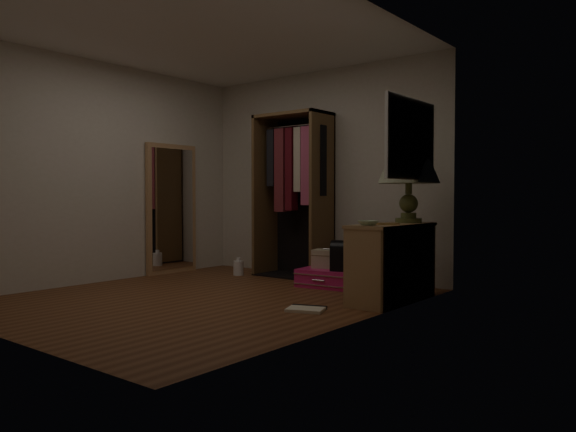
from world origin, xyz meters
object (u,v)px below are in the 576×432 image
object	(u,v)px
console_bookshelf	(394,260)
train_case	(327,259)
pink_suitcase	(329,278)
open_wardrobe	(295,181)
floor_mirror	(172,209)
black_bag	(346,255)
table_lamp	(409,167)
white_jug	(238,268)

from	to	relation	value
console_bookshelf	train_case	world-z (taller)	console_bookshelf
pink_suitcase	open_wardrobe	bearing A→B (deg)	145.80
floor_mirror	black_bag	world-z (taller)	floor_mirror
table_lamp	black_bag	bearing A→B (deg)	-178.89
white_jug	open_wardrobe	bearing A→B (deg)	31.70
open_wardrobe	train_case	distance (m)	1.22
pink_suitcase	black_bag	xyz separation A→B (m)	(0.24, -0.02, 0.27)
floor_mirror	train_case	bearing A→B (deg)	10.48
table_lamp	white_jug	bearing A→B (deg)	179.10
floor_mirror	black_bag	xyz separation A→B (m)	(2.51, 0.33, -0.48)
table_lamp	white_jug	distance (m)	2.69
open_wardrobe	white_jug	world-z (taller)	open_wardrobe
train_case	black_bag	size ratio (longest dim) A/B	0.98
console_bookshelf	pink_suitcase	size ratio (longest dim) A/B	1.59
table_lamp	train_case	bearing A→B (deg)	176.62
floor_mirror	white_jug	world-z (taller)	floor_mirror
train_case	table_lamp	bearing A→B (deg)	-17.14
open_wardrobe	pink_suitcase	world-z (taller)	open_wardrobe
console_bookshelf	open_wardrobe	world-z (taller)	open_wardrobe
black_bag	train_case	bearing A→B (deg)	147.19
black_bag	white_jug	bearing A→B (deg)	159.48
pink_suitcase	train_case	size ratio (longest dim) A/B	2.01
console_bookshelf	table_lamp	size ratio (longest dim) A/B	1.45
black_bag	table_lamp	bearing A→B (deg)	-17.61
open_wardrobe	white_jug	size ratio (longest dim) A/B	8.94
console_bookshelf	table_lamp	distance (m)	0.97
white_jug	floor_mirror	bearing A→B (deg)	-155.55
pink_suitcase	table_lamp	xyz separation A→B (m)	(0.98, -0.01, 1.21)
floor_mirror	black_bag	bearing A→B (deg)	7.54
train_case	console_bookshelf	bearing A→B (deg)	-33.10
console_bookshelf	pink_suitcase	distance (m)	1.06
floor_mirror	table_lamp	xyz separation A→B (m)	(3.24, 0.35, 0.46)
floor_mirror	train_case	xyz separation A→B (m)	(2.20, 0.41, -0.54)
open_wardrobe	table_lamp	world-z (taller)	open_wardrobe
open_wardrobe	black_bag	world-z (taller)	open_wardrobe
floor_mirror	white_jug	distance (m)	1.19
console_bookshelf	black_bag	distance (m)	0.79
console_bookshelf	table_lamp	world-z (taller)	table_lamp
open_wardrobe	console_bookshelf	bearing A→B (deg)	-22.33
open_wardrobe	pink_suitcase	size ratio (longest dim) A/B	2.91
console_bookshelf	table_lamp	bearing A→B (deg)	88.92
floor_mirror	table_lamp	size ratio (longest dim) A/B	2.20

